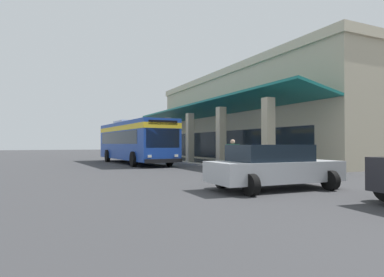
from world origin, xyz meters
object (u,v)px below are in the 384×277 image
at_px(transit_bus, 134,139).
at_px(pedestrian, 233,155).
at_px(potted_palm, 174,152).
at_px(parked_sedan_silver, 273,167).

bearing_deg(transit_bus, pedestrian, 9.26).
height_order(pedestrian, potted_palm, potted_palm).
bearing_deg(potted_palm, parked_sedan_silver, -13.14).
distance_m(parked_sedan_silver, pedestrian, 5.09).
height_order(parked_sedan_silver, potted_palm, potted_palm).
bearing_deg(parked_sedan_silver, pedestrian, 162.75).
bearing_deg(potted_palm, pedestrian, -11.79).
height_order(transit_bus, parked_sedan_silver, transit_bus).
bearing_deg(pedestrian, potted_palm, 168.21).
relative_size(parked_sedan_silver, potted_palm, 1.45).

